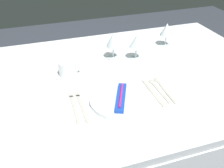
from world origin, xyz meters
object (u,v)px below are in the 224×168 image
at_px(fork_inner, 74,106).
at_px(spoon_dessert, 163,87).
at_px(fork_outer, 81,105).
at_px(dinner_knife, 154,93).
at_px(wine_glass_left, 136,42).
at_px(toothbrush_package, 121,97).
at_px(spoon_soup, 157,88).
at_px(coffee_cup_left, 68,68).
at_px(dinner_plate, 121,100).
at_px(wine_glass_right, 167,30).
at_px(wine_glass_centre, 113,41).

bearing_deg(fork_inner, spoon_dessert, 1.33).
bearing_deg(fork_inner, fork_outer, -7.43).
relative_size(dinner_knife, wine_glass_left, 1.67).
height_order(toothbrush_package, spoon_soup, toothbrush_package).
height_order(spoon_dessert, coffee_cup_left, coffee_cup_left).
distance_m(dinner_plate, coffee_cup_left, 0.34).
height_order(fork_outer, coffee_cup_left, coffee_cup_left).
bearing_deg(coffee_cup_left, dinner_plate, -58.94).
xyz_separation_m(toothbrush_package, wine_glass_left, (0.22, 0.36, 0.07)).
xyz_separation_m(spoon_soup, wine_glass_left, (0.03, 0.32, 0.10)).
bearing_deg(wine_glass_left, dinner_plate, -121.44).
bearing_deg(wine_glass_right, coffee_cup_left, -163.83).
relative_size(fork_outer, coffee_cup_left, 2.05).
distance_m(fork_outer, wine_glass_left, 0.52).
bearing_deg(toothbrush_package, spoon_soup, 13.25).
xyz_separation_m(spoon_soup, coffee_cup_left, (-0.37, 0.24, 0.04)).
xyz_separation_m(fork_outer, fork_inner, (-0.03, 0.00, 0.00)).
bearing_deg(fork_outer, wine_glass_right, 34.75).
relative_size(toothbrush_package, fork_inner, 0.90).
distance_m(coffee_cup_left, wine_glass_left, 0.40).
distance_m(dinner_knife, coffee_cup_left, 0.43).
height_order(fork_inner, wine_glass_left, wine_glass_left).
distance_m(dinner_plate, wine_glass_centre, 0.43).
xyz_separation_m(spoon_dessert, wine_glass_right, (0.24, 0.42, 0.10)).
relative_size(fork_inner, wine_glass_centre, 1.53).
height_order(fork_outer, spoon_dessert, spoon_dessert).
bearing_deg(spoon_dessert, spoon_soup, 179.25).
bearing_deg(toothbrush_package, spoon_dessert, 11.52).
height_order(coffee_cup_left, wine_glass_right, wine_glass_right).
height_order(fork_outer, dinner_knife, same).
xyz_separation_m(dinner_knife, wine_glass_right, (0.30, 0.46, 0.10)).
relative_size(dinner_plate, fork_inner, 1.18).
distance_m(dinner_knife, wine_glass_left, 0.37).
height_order(dinner_knife, spoon_dessert, spoon_dessert).
height_order(fork_inner, wine_glass_centre, wine_glass_centre).
bearing_deg(dinner_plate, spoon_soup, 13.25).
bearing_deg(wine_glass_left, spoon_soup, -94.70).
bearing_deg(spoon_dessert, wine_glass_centre, 108.38).
bearing_deg(wine_glass_centre, wine_glass_left, -20.91).
bearing_deg(toothbrush_package, wine_glass_right, 45.37).
relative_size(fork_outer, spoon_dessert, 1.02).
distance_m(dinner_knife, spoon_dessert, 0.07).
distance_m(fork_outer, coffee_cup_left, 0.26).
bearing_deg(spoon_dessert, wine_glass_right, 60.54).
height_order(fork_outer, fork_inner, same).
xyz_separation_m(dinner_plate, fork_inner, (-0.20, 0.04, -0.01)).
xyz_separation_m(dinner_plate, spoon_dessert, (0.22, 0.05, -0.01)).
xyz_separation_m(fork_inner, spoon_soup, (0.40, 0.01, 0.00)).
distance_m(dinner_plate, toothbrush_package, 0.02).
height_order(fork_inner, spoon_dessert, spoon_dessert).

